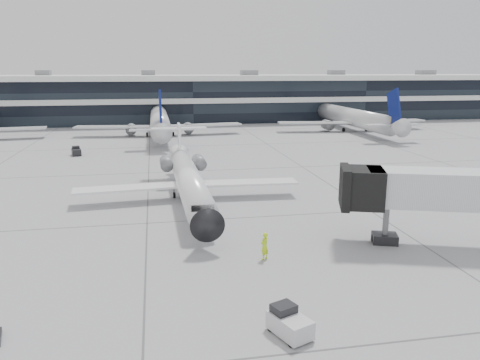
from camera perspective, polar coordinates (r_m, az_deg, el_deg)
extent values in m
plane|color=gray|center=(41.10, 2.85, -4.48)|extent=(220.00, 220.00, 0.00)
cube|color=black|center=(120.65, -6.16, 9.65)|extent=(170.00, 22.00, 10.00)
cylinder|color=white|center=(45.26, -6.22, -0.13)|extent=(2.84, 21.86, 2.46)
cone|color=black|center=(33.58, -4.27, -4.87)|extent=(2.50, 2.59, 2.46)
cone|color=white|center=(57.27, -7.38, 2.96)|extent=(2.38, 2.95, 2.33)
cube|color=white|center=(46.17, -13.62, -0.97)|extent=(10.17, 3.23, 0.20)
cube|color=white|center=(47.15, 0.87, -0.30)|extent=(10.11, 2.88, 0.20)
cylinder|color=slate|center=(52.34, -8.97, 2.03)|extent=(1.42, 3.12, 1.36)
cylinder|color=slate|center=(52.61, -5.01, 2.20)|extent=(1.42, 3.12, 1.36)
cube|color=white|center=(56.43, -7.40, 4.77)|extent=(0.30, 2.37, 4.09)
cube|color=white|center=(56.59, -7.47, 6.28)|extent=(6.57, 1.57, 0.15)
cylinder|color=black|center=(37.51, -4.91, -5.87)|extent=(0.17, 0.51, 0.51)
cylinder|color=black|center=(47.36, -8.01, -1.82)|extent=(0.23, 0.59, 0.58)
cylinder|color=black|center=(47.58, -4.73, -1.66)|extent=(0.23, 0.59, 0.58)
cube|color=silver|center=(36.77, 26.10, -1.06)|extent=(14.13, 7.06, 2.59)
cube|color=black|center=(35.20, 14.92, -0.89)|extent=(3.47, 3.85, 2.79)
cylinder|color=slate|center=(36.21, 17.33, -5.25)|extent=(0.44, 0.44, 2.79)
cube|color=black|center=(36.55, 17.21, -6.81)|extent=(2.14, 1.89, 0.70)
imported|color=#CEFE1A|center=(31.92, 3.01, -8.02)|extent=(0.82, 0.79, 1.89)
cube|color=silver|center=(23.72, 6.10, -17.16)|extent=(2.06, 2.54, 0.90)
cube|color=black|center=(23.76, 5.35, -15.41)|extent=(1.37, 1.26, 0.50)
cylinder|color=black|center=(24.13, 3.76, -17.44)|extent=(0.34, 0.48, 0.44)
cylinder|color=black|center=(24.73, 5.90, -16.67)|extent=(0.34, 0.48, 0.44)
cylinder|color=black|center=(23.06, 6.28, -19.09)|extent=(0.34, 0.48, 0.44)
cylinder|color=black|center=(23.68, 8.46, -18.22)|extent=(0.34, 0.48, 0.44)
cone|color=orange|center=(49.32, -4.33, -1.08)|extent=(0.41, 0.41, 0.64)
cube|color=orange|center=(49.40, -4.33, -1.42)|extent=(0.54, 0.54, 0.03)
cube|color=black|center=(74.34, -19.32, 3.25)|extent=(1.72, 2.35, 0.86)
cube|color=black|center=(74.72, -19.39, 3.75)|extent=(1.23, 1.09, 0.48)
cylinder|color=black|center=(75.11, -19.75, 3.07)|extent=(0.27, 0.45, 0.42)
cylinder|color=black|center=(75.19, -18.95, 3.14)|extent=(0.27, 0.45, 0.42)
cylinder|color=black|center=(73.60, -19.65, 2.88)|extent=(0.27, 0.45, 0.42)
cylinder|color=black|center=(73.68, -18.83, 2.96)|extent=(0.27, 0.45, 0.42)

